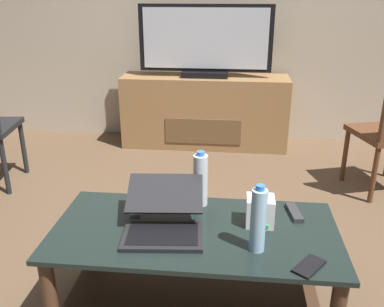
# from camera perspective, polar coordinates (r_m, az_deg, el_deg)

# --- Properties ---
(ground_plane) EXTENTS (7.68, 7.68, 0.00)m
(ground_plane) POSITION_cam_1_polar(r_m,az_deg,el_deg) (2.36, -1.58, -15.33)
(ground_plane) COLOR brown
(coffee_table) EXTENTS (1.23, 0.59, 0.45)m
(coffee_table) POSITION_cam_1_polar(r_m,az_deg,el_deg) (1.92, 0.36, -13.72)
(coffee_table) COLOR black
(coffee_table) RESTS_ON ground
(media_cabinet) EXTENTS (1.52, 0.42, 0.66)m
(media_cabinet) POSITION_cam_1_polar(r_m,az_deg,el_deg) (3.99, 1.73, 5.71)
(media_cabinet) COLOR olive
(media_cabinet) RESTS_ON ground
(television) EXTENTS (1.18, 0.20, 0.63)m
(television) POSITION_cam_1_polar(r_m,az_deg,el_deg) (3.85, 1.82, 14.69)
(television) COLOR black
(television) RESTS_ON media_cabinet
(laptop) EXTENTS (0.36, 0.41, 0.17)m
(laptop) POSITION_cam_1_polar(r_m,az_deg,el_deg) (1.82, -3.83, -8.61)
(laptop) COLOR black
(laptop) RESTS_ON coffee_table
(router_box) EXTENTS (0.12, 0.11, 0.13)m
(router_box) POSITION_cam_1_polar(r_m,az_deg,el_deg) (1.87, 9.14, -7.66)
(router_box) COLOR white
(router_box) RESTS_ON coffee_table
(water_bottle_near) EXTENTS (0.07, 0.07, 0.27)m
(water_bottle_near) POSITION_cam_1_polar(r_m,az_deg,el_deg) (1.98, 1.14, -3.55)
(water_bottle_near) COLOR silver
(water_bottle_near) RESTS_ON coffee_table
(water_bottle_far) EXTENTS (0.06, 0.06, 0.28)m
(water_bottle_far) POSITION_cam_1_polar(r_m,az_deg,el_deg) (1.66, 8.92, -8.83)
(water_bottle_far) COLOR #99C6E5
(water_bottle_far) RESTS_ON coffee_table
(cell_phone) EXTENTS (0.14, 0.15, 0.01)m
(cell_phone) POSITION_cam_1_polar(r_m,az_deg,el_deg) (1.67, 15.49, -14.44)
(cell_phone) COLOR black
(cell_phone) RESTS_ON coffee_table
(tv_remote) EXTENTS (0.07, 0.16, 0.02)m
(tv_remote) POSITION_cam_1_polar(r_m,az_deg,el_deg) (2.00, 13.62, -7.72)
(tv_remote) COLOR #2D2D30
(tv_remote) RESTS_ON coffee_table
(soundbar_remote) EXTENTS (0.07, 0.17, 0.02)m
(soundbar_remote) POSITION_cam_1_polar(r_m,az_deg,el_deg) (2.00, -7.63, -7.30)
(soundbar_remote) COLOR #99999E
(soundbar_remote) RESTS_ON coffee_table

